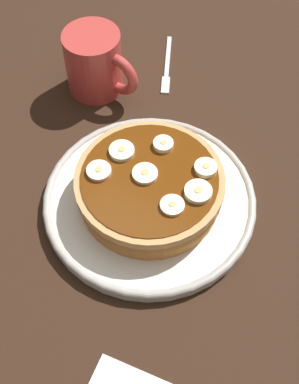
# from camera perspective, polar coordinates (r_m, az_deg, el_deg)

# --- Properties ---
(ground_plane) EXTENTS (1.40, 1.40, 0.03)m
(ground_plane) POSITION_cam_1_polar(r_m,az_deg,el_deg) (0.72, 0.00, -2.02)
(ground_plane) COLOR black
(plate) EXTENTS (0.28, 0.28, 0.02)m
(plate) POSITION_cam_1_polar(r_m,az_deg,el_deg) (0.70, 0.00, -0.92)
(plate) COLOR silver
(plate) RESTS_ON ground_plane
(pancake_stack) EXTENTS (0.19, 0.19, 0.05)m
(pancake_stack) POSITION_cam_1_polar(r_m,az_deg,el_deg) (0.68, 0.00, 0.38)
(pancake_stack) COLOR #BC7334
(pancake_stack) RESTS_ON plate
(banana_slice_0) EXTENTS (0.03, 0.03, 0.01)m
(banana_slice_0) POSITION_cam_1_polar(r_m,az_deg,el_deg) (0.66, -0.55, 1.87)
(banana_slice_0) COLOR #FAF1C6
(banana_slice_0) RESTS_ON pancake_stack
(banana_slice_1) EXTENTS (0.03, 0.03, 0.01)m
(banana_slice_1) POSITION_cam_1_polar(r_m,az_deg,el_deg) (0.69, 1.47, 5.09)
(banana_slice_1) COLOR #FEEEBD
(banana_slice_1) RESTS_ON pancake_stack
(banana_slice_2) EXTENTS (0.03, 0.03, 0.01)m
(banana_slice_2) POSITION_cam_1_polar(r_m,az_deg,el_deg) (0.67, -5.41, 2.23)
(banana_slice_2) COLOR #F5E2C1
(banana_slice_2) RESTS_ON pancake_stack
(banana_slice_3) EXTENTS (0.03, 0.03, 0.01)m
(banana_slice_3) POSITION_cam_1_polar(r_m,az_deg,el_deg) (0.68, -2.98, 4.38)
(banana_slice_3) COLOR #ECF0BF
(banana_slice_3) RESTS_ON pancake_stack
(banana_slice_4) EXTENTS (0.03, 0.03, 0.01)m
(banana_slice_4) POSITION_cam_1_polar(r_m,az_deg,el_deg) (0.63, 2.43, -1.45)
(banana_slice_4) COLOR #F2E7C2
(banana_slice_4) RESTS_ON pancake_stack
(banana_slice_5) EXTENTS (0.03, 0.03, 0.01)m
(banana_slice_5) POSITION_cam_1_polar(r_m,az_deg,el_deg) (0.67, 5.99, 2.55)
(banana_slice_5) COLOR #F1F1B4
(banana_slice_5) RESTS_ON pancake_stack
(banana_slice_6) EXTENTS (0.03, 0.03, 0.01)m
(banana_slice_6) POSITION_cam_1_polar(r_m,az_deg,el_deg) (0.65, 5.20, 0.01)
(banana_slice_6) COLOR #EFE8C1
(banana_slice_6) RESTS_ON pancake_stack
(coffee_mug) EXTENTS (0.12, 0.08, 0.10)m
(coffee_mug) POSITION_cam_1_polar(r_m,az_deg,el_deg) (0.82, -5.74, 13.56)
(coffee_mug) COLOR #B23833
(coffee_mug) RESTS_ON ground_plane
(fork) EXTENTS (0.07, 0.12, 0.01)m
(fork) POSITION_cam_1_polar(r_m,az_deg,el_deg) (0.88, 1.87, 13.15)
(fork) COLOR silver
(fork) RESTS_ON ground_plane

